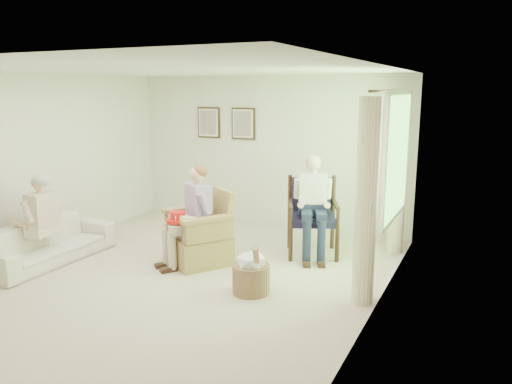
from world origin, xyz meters
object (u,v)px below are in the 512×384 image
(person_wicker, at_px, (194,210))
(person_sofa, at_px, (38,216))
(hatbox, at_px, (251,272))
(wood_armchair, at_px, (315,213))
(person_dark, at_px, (311,199))
(red_hat, at_px, (178,218))
(wicker_armchair, at_px, (200,240))
(sofa, at_px, (48,242))

(person_wicker, bearing_deg, person_sofa, -121.09)
(person_wicker, bearing_deg, hatbox, 8.58)
(wood_armchair, height_order, person_sofa, person_sofa)
(person_dark, bearing_deg, red_hat, -163.91)
(person_sofa, xyz_separation_m, hatbox, (3.04, 0.36, -0.44))
(red_hat, distance_m, hatbox, 1.39)
(wicker_armchair, relative_size, person_sofa, 0.83)
(hatbox, bearing_deg, sofa, -175.50)
(sofa, height_order, red_hat, red_hat)
(wood_armchair, xyz_separation_m, person_wicker, (-1.30, -1.21, 0.18))
(person_wicker, bearing_deg, wicker_armchair, 123.91)
(wicker_armchair, relative_size, person_dark, 0.71)
(wood_armchair, bearing_deg, person_wicker, -160.51)
(wicker_armchair, height_order, person_dark, person_dark)
(person_dark, bearing_deg, sofa, -174.18)
(person_sofa, bearing_deg, hatbox, 92.65)
(wood_armchair, bearing_deg, wicker_armchair, -163.87)
(sofa, relative_size, person_sofa, 1.55)
(wicker_armchair, height_order, red_hat, wicker_armchair)
(person_sofa, xyz_separation_m, red_hat, (1.77, 0.73, -0.01))
(wicker_armchair, relative_size, hatbox, 1.56)
(wicker_armchair, distance_m, hatbox, 1.30)
(wicker_armchair, bearing_deg, person_sofa, -117.86)
(sofa, distance_m, hatbox, 3.05)
(sofa, height_order, person_dark, person_dark)
(wicker_armchair, xyz_separation_m, red_hat, (-0.15, -0.30, 0.36))
(person_wicker, bearing_deg, red_hat, -97.87)
(person_dark, bearing_deg, person_sofa, -172.51)
(wood_armchair, distance_m, person_dark, 0.31)
(wicker_armchair, bearing_deg, sofa, -120.85)
(wood_armchair, relative_size, person_wicker, 0.81)
(person_sofa, distance_m, red_hat, 1.92)
(red_hat, relative_size, hatbox, 0.50)
(sofa, height_order, person_wicker, person_wicker)
(sofa, xyz_separation_m, person_wicker, (1.92, 0.77, 0.50))
(person_wicker, bearing_deg, sofa, -124.25)
(red_hat, xyz_separation_m, hatbox, (1.26, -0.37, -0.43))
(sofa, bearing_deg, wood_armchair, -58.46)
(wicker_armchair, xyz_separation_m, person_wicker, (-0.00, -0.14, 0.46))
(person_sofa, height_order, hatbox, person_sofa)
(wood_armchair, distance_m, hatbox, 1.78)
(person_dark, bearing_deg, person_wicker, -165.05)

